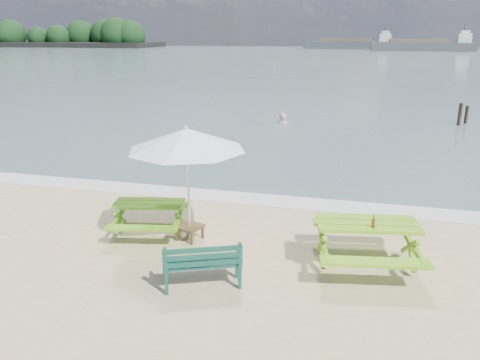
% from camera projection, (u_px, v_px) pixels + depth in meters
% --- Properties ---
extents(sea, '(300.00, 300.00, 0.00)m').
position_uv_depth(sea, '(352.00, 57.00, 86.26)').
color(sea, slate).
rests_on(sea, ground).
extents(foam_strip, '(22.00, 0.90, 0.01)m').
position_uv_depth(foam_strip, '(272.00, 200.00, 11.89)').
color(foam_strip, silver).
rests_on(foam_strip, ground).
extents(island_headland, '(90.00, 22.00, 7.60)m').
position_uv_depth(island_headland, '(32.00, 37.00, 162.17)').
color(island_headland, black).
rests_on(island_headland, ground).
extents(picnic_table_left, '(1.74, 1.87, 0.69)m').
position_uv_depth(picnic_table_left, '(150.00, 218.00, 9.87)').
color(picnic_table_left, '#5AA118').
rests_on(picnic_table_left, ground).
extents(picnic_table_right, '(2.10, 2.26, 0.85)m').
position_uv_depth(picnic_table_right, '(366.00, 245.00, 8.43)').
color(picnic_table_right, '#70AF1A').
rests_on(picnic_table_right, ground).
extents(park_bench, '(1.35, 0.90, 0.79)m').
position_uv_depth(park_bench, '(203.00, 272.00, 7.80)').
color(park_bench, '#0E3B30').
rests_on(park_bench, ground).
extents(side_table, '(0.59, 0.59, 0.30)m').
position_uv_depth(side_table, '(190.00, 232.00, 9.60)').
color(side_table, brown).
rests_on(side_table, ground).
extents(patio_umbrella, '(2.93, 2.93, 2.32)m').
position_uv_depth(patio_umbrella, '(187.00, 139.00, 9.02)').
color(patio_umbrella, silver).
rests_on(patio_umbrella, ground).
extents(beer_bottle, '(0.06, 0.06, 0.23)m').
position_uv_depth(beer_bottle, '(373.00, 223.00, 8.07)').
color(beer_bottle, '#8B5114').
rests_on(beer_bottle, picnic_table_right).
extents(swimmer, '(0.75, 0.57, 1.86)m').
position_uv_depth(swimmer, '(282.00, 132.00, 22.42)').
color(swimmer, tan).
rests_on(swimmer, ground).
extents(mooring_pilings, '(0.56, 0.76, 1.23)m').
position_uv_depth(mooring_pilings, '(462.00, 117.00, 21.82)').
color(mooring_pilings, black).
rests_on(mooring_pilings, ground).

